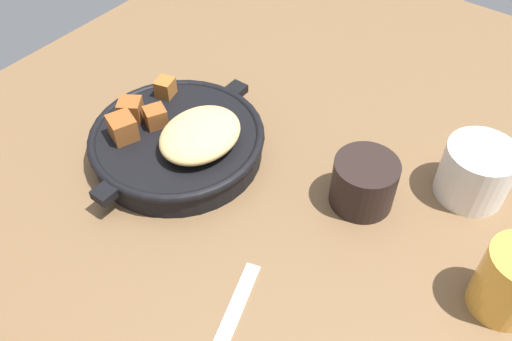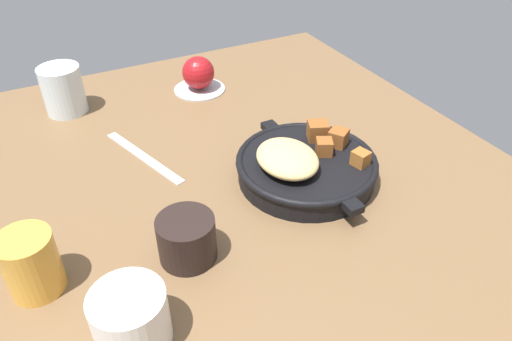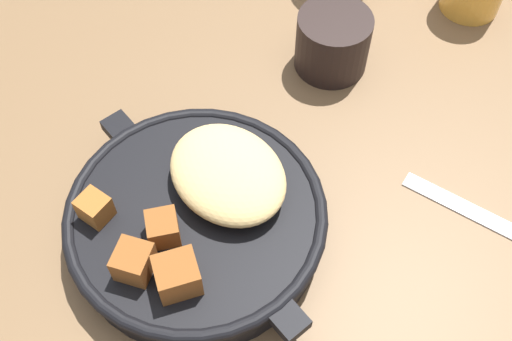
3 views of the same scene
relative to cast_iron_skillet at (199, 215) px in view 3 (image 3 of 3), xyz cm
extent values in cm
cube|color=brown|center=(-2.89, 7.80, -3.92)|extent=(117.24, 86.43, 2.40)
cylinder|color=black|center=(0.01, -0.32, -0.87)|extent=(21.92, 21.92, 3.71)
torus|color=black|center=(0.01, -0.32, 0.69)|extent=(22.68, 22.68, 1.20)
cube|color=black|center=(12.18, -0.32, 0.43)|extent=(2.64, 2.40, 1.20)
cube|color=black|center=(-12.16, -0.32, 0.43)|extent=(2.64, 2.40, 1.20)
ellipsoid|color=tan|center=(-0.37, 3.57, 2.68)|extent=(11.20, 9.04, 3.40)
cube|color=brown|center=(0.21, -3.61, 2.24)|extent=(3.48, 3.43, 2.52)
cube|color=brown|center=(1.27, -7.10, 2.37)|extent=(3.89, 3.92, 2.77)
cube|color=brown|center=(4.44, -5.16, 2.51)|extent=(4.06, 4.21, 3.05)
cube|color=#935623|center=(-4.99, -6.89, 2.19)|extent=(2.92, 2.80, 2.42)
cube|color=silver|center=(17.94, 21.42, -2.54)|extent=(20.47, 7.93, 0.36)
cylinder|color=black|center=(-7.47, 22.85, 0.46)|extent=(7.71, 7.71, 6.37)
camera|label=1|loc=(34.39, 38.61, 47.65)|focal=37.80mm
camera|label=2|loc=(-52.06, 35.73, 45.12)|focal=33.93mm
camera|label=3|loc=(23.39, -12.89, 47.00)|focal=43.62mm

